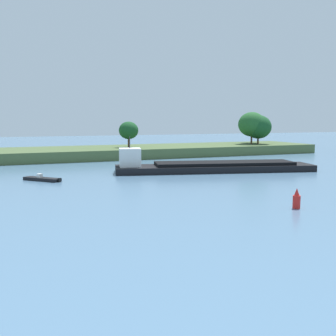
# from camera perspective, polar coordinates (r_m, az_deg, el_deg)

# --- Properties ---
(treeline_island) EXTENTS (88.84, 17.91, 10.01)m
(treeline_island) POSITION_cam_1_polar(r_m,az_deg,el_deg) (92.10, -3.15, 3.03)
(treeline_island) COLOR #4C6038
(treeline_island) RESTS_ON ground
(fishing_skiff) EXTENTS (4.70, 5.03, 0.94)m
(fishing_skiff) POSITION_cam_1_polar(r_m,az_deg,el_deg) (57.11, -17.22, -1.48)
(fishing_skiff) COLOR black
(fishing_skiff) RESTS_ON ground
(cargo_barge) EXTENTS (31.88, 13.61, 5.62)m
(cargo_barge) POSITION_cam_1_polar(r_m,az_deg,el_deg) (64.55, 5.84, 0.27)
(cargo_barge) COLOR black
(cargo_barge) RESTS_ON ground
(channel_buoy_red) EXTENTS (0.70, 0.70, 1.90)m
(channel_buoy_red) POSITION_cam_1_polar(r_m,az_deg,el_deg) (39.52, 17.58, -4.26)
(channel_buoy_red) COLOR red
(channel_buoy_red) RESTS_ON ground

